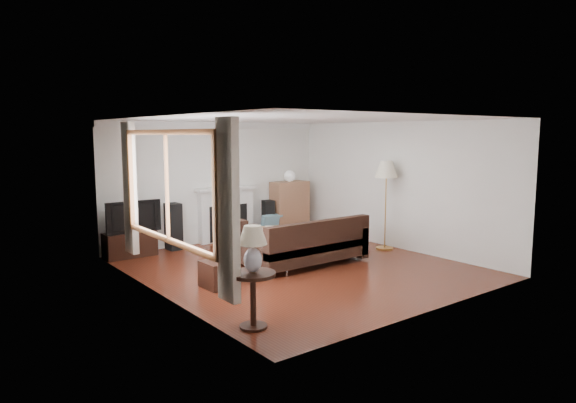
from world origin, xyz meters
TOP-DOWN VIEW (x-y plane):
  - room at (0.00, 0.00)m, footprint 5.10×5.60m
  - window at (-2.45, -0.20)m, footprint 0.12×2.74m
  - curtain_near at (-2.40, -1.72)m, footprint 0.10×0.35m
  - curtain_far at (-2.40, 1.32)m, footprint 0.10×0.35m
  - fireplace at (0.15, 2.64)m, footprint 1.40×0.26m
  - tv_stand at (-2.01, 2.50)m, footprint 0.92×0.42m
  - television at (-1.96, 2.50)m, footprint 1.02×0.13m
  - speaker_left at (-1.11, 2.55)m, footprint 0.27×0.31m
  - speaker_right at (1.17, 2.55)m, footprint 0.27×0.31m
  - bookshelf at (1.74, 2.52)m, footprint 0.86×0.41m
  - globe_lamp at (1.74, 2.52)m, footprint 0.25×0.25m
  - sectional_sofa at (0.20, 0.02)m, footprint 2.38×1.74m
  - coffee_table at (0.20, 1.34)m, footprint 1.25×0.89m
  - footstool at (-1.65, -0.17)m, footprint 0.47×0.47m
  - floor_lamp at (2.22, 0.05)m, footprint 0.50×0.50m
  - side_table at (-2.15, -1.84)m, footprint 0.53×0.53m
  - table_lamp at (-2.15, -1.84)m, footprint 0.34×0.34m

SIDE VIEW (x-z plane):
  - footstool at x=-1.65m, z-range 0.00..0.39m
  - coffee_table at x=0.20m, z-range 0.00..0.44m
  - tv_stand at x=-2.01m, z-range 0.00..0.46m
  - side_table at x=-2.15m, z-range 0.00..0.67m
  - sectional_sofa at x=0.20m, z-range 0.00..0.77m
  - speaker_right at x=1.17m, z-range 0.00..0.80m
  - speaker_left at x=-1.11m, z-range 0.00..0.92m
  - fireplace at x=0.15m, z-range 0.00..1.15m
  - bookshelf at x=1.74m, z-range 0.00..1.19m
  - television at x=-1.96m, z-range 0.46..1.05m
  - floor_lamp at x=2.22m, z-range 0.00..1.74m
  - table_lamp at x=-2.15m, z-range 0.67..1.21m
  - room at x=0.00m, z-range -0.02..2.52m
  - globe_lamp at x=1.74m, z-range 1.19..1.44m
  - curtain_near at x=-2.40m, z-range 0.35..2.45m
  - curtain_far at x=-2.40m, z-range 0.35..2.45m
  - window at x=-2.45m, z-range 0.78..2.32m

